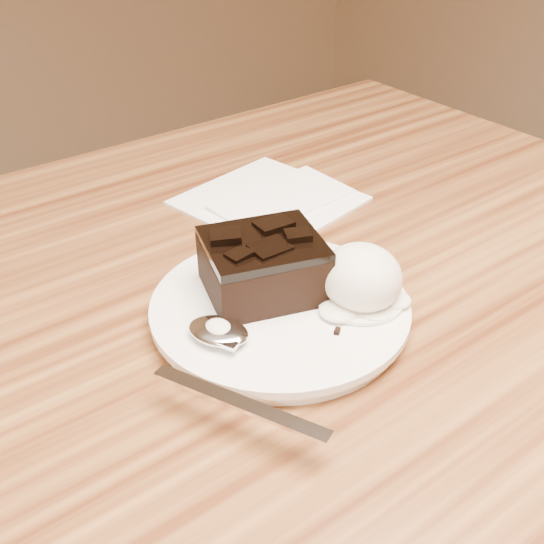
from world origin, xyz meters
TOP-DOWN VIEW (x-y plane):
  - plate at (0.11, -0.00)m, footprint 0.20×0.20m
  - brownie at (0.11, 0.02)m, footprint 0.11×0.10m
  - ice_cream_scoop at (0.16, -0.04)m, footprint 0.06×0.06m
  - melt_puddle at (0.16, -0.04)m, footprint 0.07×0.07m
  - spoon at (0.04, -0.01)m, footprint 0.11×0.18m
  - napkin at (0.22, 0.16)m, footprint 0.18×0.18m
  - crumb_a at (0.15, 0.00)m, footprint 0.01×0.01m
  - crumb_b at (0.12, -0.01)m, footprint 0.01×0.01m
  - crumb_c at (0.12, -0.06)m, footprint 0.01×0.01m

SIDE VIEW (x-z plane):
  - napkin at x=0.22m, z-range 0.75..0.76m
  - plate at x=0.11m, z-range 0.75..0.77m
  - melt_puddle at x=0.16m, z-range 0.77..0.77m
  - crumb_b at x=0.12m, z-range 0.77..0.77m
  - crumb_a at x=0.15m, z-range 0.77..0.77m
  - crumb_c at x=0.12m, z-range 0.77..0.77m
  - spoon at x=0.04m, z-range 0.77..0.78m
  - brownie at x=0.11m, z-range 0.77..0.81m
  - ice_cream_scoop at x=0.16m, z-range 0.76..0.81m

